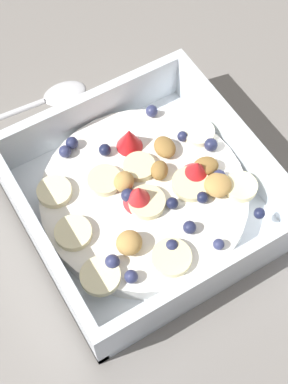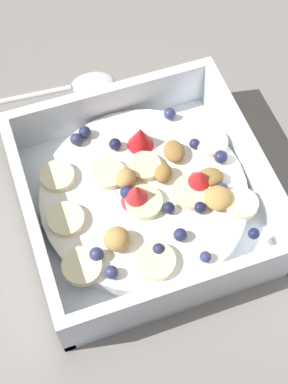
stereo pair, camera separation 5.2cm
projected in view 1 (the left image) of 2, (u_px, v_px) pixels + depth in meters
The scene contains 3 objects.
ground_plane at pixel (152, 194), 0.55m from camera, with size 2.40×2.40×0.00m, color gray.
fruit_bowl at pixel (145, 197), 0.53m from camera, with size 0.22×0.22×0.06m.
spoon at pixel (41, 100), 0.61m from camera, with size 0.04×0.17×0.01m.
Camera 1 is at (0.23, -0.15, 0.48)m, focal length 53.07 mm.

